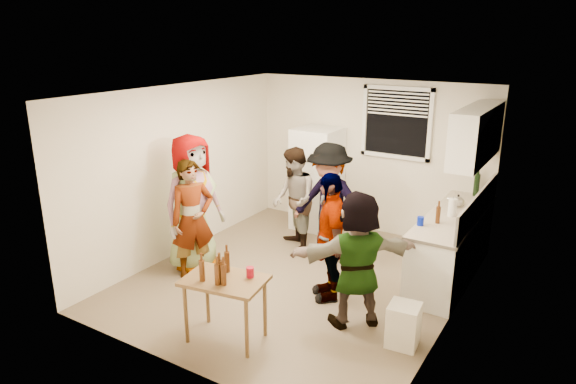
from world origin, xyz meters
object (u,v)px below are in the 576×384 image
Objects in this scene: blue_cup at (420,225)px; guest_grey at (196,266)px; beer_bottle_counter at (437,223)px; red_cup at (250,277)px; trash_bin at (404,324)px; guest_stripe at (196,275)px; kettle at (457,207)px; guest_back_right at (327,260)px; guest_back_left at (294,249)px; beer_bottle_table at (220,283)px; guest_orange at (355,322)px; wine_bottle at (475,196)px; refrigerator at (317,179)px; serving_table at (227,338)px; guest_black at (328,296)px.

blue_cup reaches higher than guest_grey.
red_cup is at bearing -121.97° from beer_bottle_counter.
beer_bottle_counter is 0.11× the size of guest_grey.
guest_stripe is (-2.98, 0.10, -0.25)m from trash_bin.
kettle is 2.01× the size of blue_cup.
beer_bottle_counter is at bearing 3.59° from guest_back_right.
beer_bottle_table is at bearing -30.85° from guest_back_left.
kettle is at bearing -146.81° from guest_orange.
guest_grey is at bearing -136.55° from guest_back_right.
guest_stripe is at bearing 140.90° from beer_bottle_table.
guest_back_right is at bearing 36.20° from guest_back_left.
wine_bottle is 0.20× the size of guest_stripe.
refrigerator is at bearing -171.94° from kettle.
refrigerator is 0.97× the size of guest_back_right.
guest_orange is (1.03, 1.13, -0.72)m from beer_bottle_table.
refrigerator reaches higher than trash_bin.
guest_back_left is at bearing 104.47° from serving_table.
kettle is 2.34m from guest_orange.
red_cup reaches higher than serving_table.
kettle is 0.48× the size of trash_bin.
wine_bottle is 4.21m from serving_table.
refrigerator is 1.62m from guest_back_right.
trash_bin is 0.29× the size of guest_stripe.
guest_stripe is 1.03× the size of guest_back_left.
kettle reaches higher than beer_bottle_table.
guest_orange is (2.37, 0.04, 0.00)m from guest_stripe.
blue_cup is 2.63m from beer_bottle_table.
serving_table is 0.77m from red_cup.
beer_bottle_counter is at bearing 94.50° from trash_bin.
wine_bottle reaches higher than guest_orange.
guest_back_right is (-0.21, 2.20, -0.72)m from red_cup.
guest_orange is (-0.65, -2.72, -0.90)m from wine_bottle.
guest_grey is at bearing 139.43° from beer_bottle_table.
wine_bottle is at bearing 83.97° from beer_bottle_counter.
beer_bottle_table is 0.15× the size of guest_black.
refrigerator is 15.38× the size of blue_cup.
wine_bottle is at bearing 115.72° from guest_black.
red_cup is at bearing -112.69° from wine_bottle.
guest_black is at bearing -56.65° from guest_back_right.
beer_bottle_table is 2.75m from guest_back_left.
wine_bottle is 4.18m from guest_grey.
refrigerator is at bearing 148.26° from blue_cup.
refrigerator reaches higher than beer_bottle_table.
wine_bottle reaches higher than serving_table.
blue_cup is at bearing -149.09° from guest_orange.
refrigerator is at bearing 106.84° from red_cup.
guest_grey is (-3.04, -1.13, -0.90)m from beer_bottle_counter.
red_cup is at bearing 3.51° from guest_orange.
trash_bin is (0.11, -1.43, -0.65)m from beer_bottle_counter.
refrigerator reaches higher than wine_bottle.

